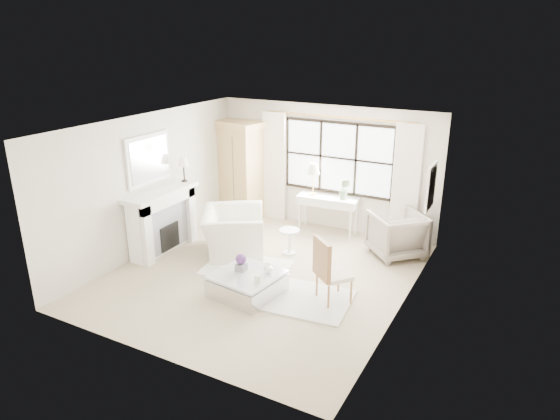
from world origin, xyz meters
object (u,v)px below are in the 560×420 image
at_px(armoire, 241,168).
at_px(club_armchair, 233,232).
at_px(console_table, 327,214).
at_px(coffee_table, 247,284).

height_order(armoire, club_armchair, armoire).
xyz_separation_m(armoire, console_table, (2.21, -0.02, -0.74)).
height_order(club_armchair, coffee_table, club_armchair).
relative_size(console_table, club_armchair, 1.01).
relative_size(console_table, coffee_table, 1.19).
bearing_deg(armoire, coffee_table, -42.43).
height_order(armoire, console_table, armoire).
bearing_deg(console_table, club_armchair, -127.23).
xyz_separation_m(armoire, coffee_table, (2.14, -3.20, -0.96)).
bearing_deg(armoire, console_table, 13.19).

